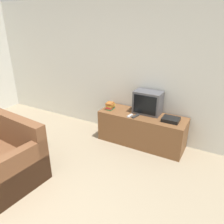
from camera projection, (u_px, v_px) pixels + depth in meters
name	position (u px, v px, depth m)	size (l,w,h in m)	color
wall_back	(111.00, 69.00, 4.37)	(9.00, 0.06, 2.60)	silver
tv_stand	(142.00, 129.00, 4.13)	(1.61, 0.55, 0.60)	brown
television	(148.00, 102.00, 4.00)	(0.50, 0.32, 0.42)	#4C4C51
book_stack	(110.00, 106.00, 4.24)	(0.16, 0.20, 0.13)	#2D753D
remote_on_stand	(135.00, 116.00, 3.92)	(0.09, 0.19, 0.02)	#2D2D2D
remote_secondary	(130.00, 116.00, 3.93)	(0.07, 0.15, 0.02)	#B7B7B7
set_top_box	(171.00, 119.00, 3.75)	(0.29, 0.24, 0.06)	black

